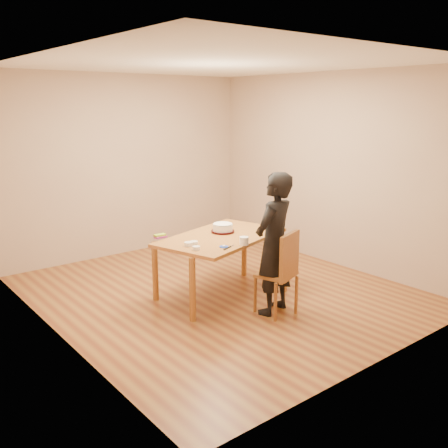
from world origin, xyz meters
TOP-DOWN VIEW (x-y plane):
  - room_shell at (0.00, 0.34)m, footprint 4.00×4.50m
  - dining_table at (-0.07, -0.11)m, footprint 1.73×1.30m
  - dining_chair at (0.08, -0.89)m, footprint 0.48×0.48m
  - cake_plate at (0.05, 0.00)m, footprint 0.28×0.28m
  - cake at (0.05, 0.00)m, footprint 0.24×0.24m
  - frosting_dome at (0.05, 0.00)m, footprint 0.24×0.24m
  - frosting_tub at (-0.11, -0.57)m, footprint 0.10×0.10m
  - frosting_lid at (-0.34, -0.51)m, footprint 0.10×0.10m
  - frosting_dollop at (-0.34, -0.51)m, footprint 0.04×0.04m
  - ramekin_green at (-0.64, -0.40)m, footprint 0.08×0.08m
  - ramekin_yellow at (-0.55, -0.24)m, footprint 0.09×0.09m
  - ramekin_multi at (-0.62, -0.24)m, footprint 0.09×0.09m
  - candy_box_pink at (-0.68, 0.25)m, footprint 0.14×0.07m
  - candy_box_green at (-0.68, 0.26)m, footprint 0.14×0.08m
  - spatula at (-0.34, -0.57)m, footprint 0.15×0.07m
  - person at (0.08, -0.84)m, footprint 0.65×0.52m

SIDE VIEW (x-z plane):
  - dining_chair at x=0.08m, z-range 0.43..0.47m
  - dining_table at x=-0.07m, z-range 0.71..0.75m
  - spatula at x=-0.34m, z-range 0.75..0.76m
  - frosting_lid at x=-0.34m, z-range 0.75..0.76m
  - cake_plate at x=0.05m, z-range 0.75..0.77m
  - candy_box_pink at x=-0.68m, z-range 0.75..0.77m
  - frosting_dollop at x=-0.34m, z-range 0.76..0.78m
  - ramekin_green at x=-0.64m, z-range 0.75..0.79m
  - ramekin_yellow at x=-0.55m, z-range 0.75..0.79m
  - ramekin_multi at x=-0.62m, z-range 0.75..0.79m
  - candy_box_green at x=-0.68m, z-range 0.77..0.79m
  - person at x=0.08m, z-range 0.00..1.57m
  - frosting_tub at x=-0.11m, z-range 0.75..0.84m
  - cake at x=0.05m, z-range 0.77..0.85m
  - frosting_dome at x=0.05m, z-range 0.85..0.87m
  - room_shell at x=0.00m, z-range 0.00..2.70m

